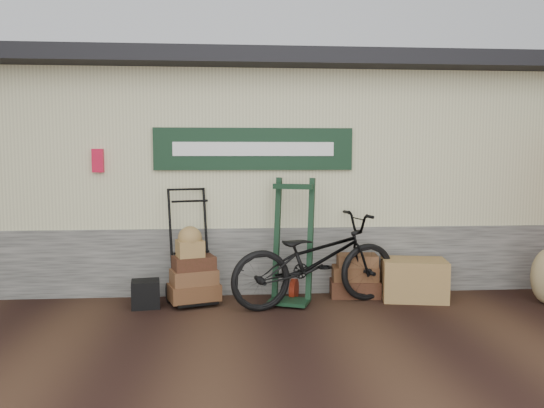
# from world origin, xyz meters

# --- Properties ---
(ground) EXTENTS (80.00, 80.00, 0.00)m
(ground) POSITION_xyz_m (0.00, 0.00, 0.00)
(ground) COLOR black
(ground) RESTS_ON ground
(station_building) EXTENTS (14.40, 4.10, 3.20)m
(station_building) POSITION_xyz_m (-0.01, 2.74, 1.61)
(station_building) COLOR #4C4C47
(station_building) RESTS_ON ground
(porter_trolley) EXTENTS (0.87, 0.76, 1.48)m
(porter_trolley) POSITION_xyz_m (-1.12, 0.70, 0.74)
(porter_trolley) COLOR black
(porter_trolley) RESTS_ON ground
(green_barrow) EXTENTS (0.70, 0.65, 1.58)m
(green_barrow) POSITION_xyz_m (0.17, 0.57, 0.79)
(green_barrow) COLOR black
(green_barrow) RESTS_ON ground
(suitcase_stack) EXTENTS (0.68, 0.47, 0.57)m
(suitcase_stack) POSITION_xyz_m (1.03, 0.81, 0.29)
(suitcase_stack) COLOR #352211
(suitcase_stack) RESTS_ON ground
(wicker_hamper) EXTENTS (0.89, 0.66, 0.53)m
(wicker_hamper) POSITION_xyz_m (1.76, 0.58, 0.26)
(wicker_hamper) COLOR olive
(wicker_hamper) RESTS_ON ground
(black_trunk) EXTENTS (0.38, 0.34, 0.34)m
(black_trunk) POSITION_xyz_m (-1.66, 0.49, 0.17)
(black_trunk) COLOR black
(black_trunk) RESTS_ON ground
(bicycle) EXTENTS (1.32, 2.32, 1.28)m
(bicycle) POSITION_xyz_m (0.44, 0.42, 0.64)
(bicycle) COLOR black
(bicycle) RESTS_ON ground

